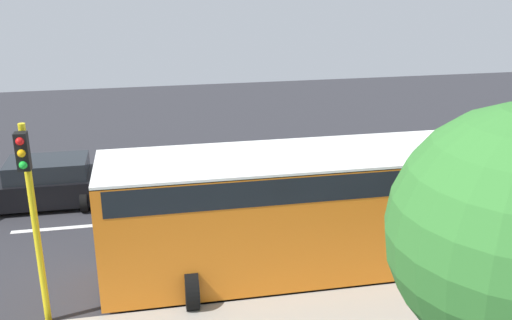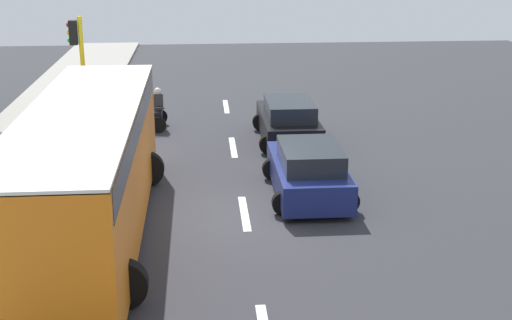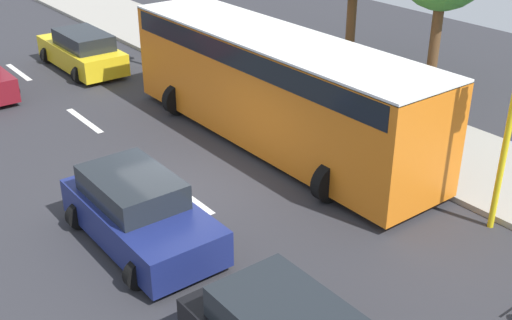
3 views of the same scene
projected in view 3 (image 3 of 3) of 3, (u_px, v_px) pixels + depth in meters
ground_plane at (185, 197)px, 16.00m from camera, size 40.00×60.00×0.10m
sidewalk at (379, 125)px, 19.76m from camera, size 4.00×60.00×0.15m
lane_stripe_mid at (185, 195)px, 15.97m from camera, size 0.20×2.40×0.01m
lane_stripe_south at (84, 120)px, 20.23m from camera, size 0.20×2.40×0.01m
lane_stripe_far_south at (19, 72)px, 24.50m from camera, size 0.20×2.40×0.01m
car_yellow_cab at (82, 51)px, 24.52m from camera, size 2.15×4.58×1.52m
car_dark_blue at (139, 213)px, 13.82m from camera, size 2.29×4.21×1.52m
city_bus at (274, 82)px, 18.02m from camera, size 3.20×11.00×3.16m
pedestrian_near_signal at (285, 49)px, 23.59m from camera, size 0.40×0.24×1.69m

